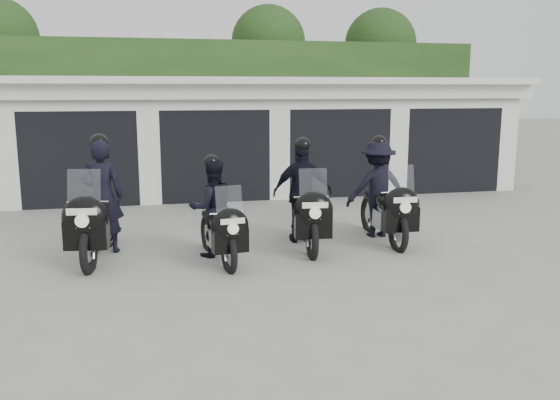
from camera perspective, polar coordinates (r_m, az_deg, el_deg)
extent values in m
plane|color=gray|center=(9.14, -2.22, -6.47)|extent=(80.00, 80.00, 0.00)
cube|color=silver|center=(17.21, -7.34, 6.27)|extent=(16.00, 6.00, 2.80)
cube|color=silver|center=(16.97, -7.40, 11.21)|extent=(16.40, 6.80, 0.16)
cube|color=silver|center=(13.93, -6.22, 10.43)|extent=(16.40, 0.12, 0.40)
cube|color=black|center=(14.39, -6.12, 0.31)|extent=(16.00, 0.06, 0.24)
cube|color=silver|center=(14.64, -24.76, 4.63)|extent=(0.50, 0.50, 2.80)
cube|color=black|center=(15.46, -18.24, 4.22)|extent=(2.60, 2.60, 2.20)
cube|color=silver|center=(14.33, -18.97, 9.33)|extent=(2.60, 0.50, 0.60)
cube|color=silver|center=(14.30, -12.51, 5.23)|extent=(0.50, 0.50, 2.80)
cube|color=black|center=(15.45, -6.70, 4.68)|extent=(2.60, 2.60, 2.20)
cube|color=silver|center=(14.33, -6.39, 9.83)|extent=(2.60, 0.50, 0.60)
cube|color=silver|center=(14.63, -0.22, 5.60)|extent=(0.50, 0.50, 2.80)
cube|color=black|center=(16.06, 4.41, 4.94)|extent=(2.60, 2.60, 2.20)
cube|color=silver|center=(14.98, 5.66, 9.88)|extent=(2.60, 0.50, 0.60)
cube|color=silver|center=(15.58, 11.04, 5.71)|extent=(0.50, 0.50, 2.80)
cube|color=black|center=(17.21, 14.37, 5.03)|extent=(2.60, 2.60, 2.20)
cube|color=silver|center=(16.21, 16.29, 9.57)|extent=(2.60, 0.50, 0.60)
cube|color=silver|center=(17.05, 20.69, 5.64)|extent=(0.50, 0.50, 2.80)
cube|color=#1B3B15|center=(21.16, -8.39, 9.08)|extent=(20.00, 2.00, 4.30)
cylinder|color=black|center=(23.16, -25.02, 7.09)|extent=(0.24, 0.24, 3.30)
sphere|color=#1B3B15|center=(23.11, -1.14, 14.90)|extent=(2.80, 2.80, 2.80)
cylinder|color=black|center=(23.07, -1.11, 8.07)|extent=(0.24, 0.24, 3.30)
sphere|color=#1B3B15|center=(24.40, 9.63, 14.53)|extent=(2.80, 2.80, 2.80)
cylinder|color=black|center=(24.36, 9.43, 8.07)|extent=(0.24, 0.24, 3.30)
torus|color=black|center=(9.27, -17.94, -4.59)|extent=(0.22, 0.80, 0.79)
torus|color=black|center=(10.74, -16.09, -2.44)|extent=(0.22, 0.80, 0.79)
cube|color=#A8A8AD|center=(10.00, -16.94, -2.99)|extent=(0.36, 0.62, 0.34)
cube|color=black|center=(10.02, -16.92, -3.98)|extent=(0.27, 1.40, 0.06)
ellipsoid|color=black|center=(9.75, -17.28, -1.15)|extent=(0.43, 0.66, 0.31)
cube|color=black|center=(10.19, -16.74, -0.50)|extent=(0.36, 0.62, 0.11)
ellipsoid|color=black|center=(9.07, -18.24, -1.65)|extent=(0.72, 0.44, 0.65)
cube|color=black|center=(9.13, -18.15, -3.17)|extent=(0.65, 0.32, 0.43)
cube|color=#B2BFC6|center=(9.02, -18.35, 1.07)|extent=(0.49, 0.19, 0.55)
cylinder|color=silver|center=(9.24, -18.01, -0.19)|extent=(0.60, 0.11, 0.03)
cube|color=white|center=(8.87, -18.56, -1.08)|extent=(0.43, 0.07, 0.10)
cube|color=white|center=(8.94, -18.44, -2.26)|extent=(0.19, 0.04, 0.11)
imported|color=black|center=(10.19, -16.76, 0.34)|extent=(0.74, 0.54, 1.89)
sphere|color=black|center=(10.07, -17.03, 5.31)|extent=(0.29, 0.29, 0.29)
torus|color=black|center=(8.88, -4.93, -5.12)|extent=(0.20, 0.67, 0.66)
torus|color=black|center=(10.10, -6.99, -3.22)|extent=(0.20, 0.67, 0.66)
cube|color=#A8A8AD|center=(9.49, -6.06, -3.71)|extent=(0.31, 0.53, 0.29)
cube|color=black|center=(9.51, -6.02, -4.58)|extent=(0.25, 1.18, 0.05)
ellipsoid|color=black|center=(9.27, -5.85, -2.09)|extent=(0.37, 0.56, 0.26)
cube|color=black|center=(9.64, -6.46, -1.50)|extent=(0.31, 0.53, 0.09)
ellipsoid|color=black|center=(8.71, -4.84, -2.54)|extent=(0.61, 0.38, 0.54)
cube|color=black|center=(8.76, -4.82, -3.87)|extent=(0.55, 0.27, 0.36)
cube|color=#B2BFC6|center=(8.66, -4.93, -0.16)|extent=(0.41, 0.16, 0.46)
cylinder|color=silver|center=(8.84, -5.19, -1.26)|extent=(0.51, 0.10, 0.03)
cube|color=white|center=(8.54, -4.56, -2.05)|extent=(0.36, 0.07, 0.08)
cube|color=white|center=(8.60, -4.60, -3.07)|extent=(0.16, 0.04, 0.09)
imported|color=black|center=(9.63, -6.51, -0.75)|extent=(0.85, 0.71, 1.59)
sphere|color=black|center=(9.51, -6.60, 3.65)|extent=(0.24, 0.24, 0.24)
torus|color=black|center=(9.56, 3.11, -3.74)|extent=(0.19, 0.75, 0.74)
torus|color=black|center=(10.97, 1.82, -1.85)|extent=(0.19, 0.75, 0.74)
cube|color=#A8A8AD|center=(10.26, 2.41, -2.32)|extent=(0.32, 0.58, 0.33)
cube|color=black|center=(10.28, 2.42, -3.23)|extent=(0.22, 1.32, 0.06)
ellipsoid|color=black|center=(10.02, 2.57, -0.61)|extent=(0.39, 0.62, 0.29)
cube|color=black|center=(10.44, 2.19, -0.04)|extent=(0.32, 0.58, 0.10)
ellipsoid|color=black|center=(9.37, 3.22, -1.03)|extent=(0.67, 0.40, 0.61)
cube|color=black|center=(9.42, 3.20, -2.42)|extent=(0.61, 0.28, 0.41)
cube|color=#B2BFC6|center=(9.33, 3.21, 1.45)|extent=(0.46, 0.16, 0.52)
cylinder|color=silver|center=(9.54, 3.02, 0.29)|extent=(0.57, 0.09, 0.03)
cube|color=white|center=(9.18, 3.41, -0.50)|extent=(0.41, 0.06, 0.09)
cube|color=white|center=(9.25, 3.36, -1.58)|extent=(0.18, 0.03, 0.10)
imported|color=black|center=(10.44, 2.18, 0.73)|extent=(1.10, 0.70, 1.78)
sphere|color=black|center=(10.33, 2.22, 5.31)|extent=(0.27, 0.27, 0.27)
torus|color=black|center=(10.17, 11.30, -3.06)|extent=(0.13, 0.74, 0.74)
torus|color=black|center=(11.50, 8.54, -1.38)|extent=(0.13, 0.74, 0.74)
cube|color=#A8A8AD|center=(10.83, 9.81, -1.78)|extent=(0.28, 0.56, 0.33)
cube|color=black|center=(10.85, 9.82, -2.64)|extent=(0.11, 1.32, 0.06)
ellipsoid|color=black|center=(10.60, 10.20, -0.15)|extent=(0.34, 0.59, 0.29)
cube|color=black|center=(11.00, 9.38, 0.37)|extent=(0.28, 0.56, 0.10)
ellipsoid|color=black|center=(9.99, 11.58, -0.50)|extent=(0.65, 0.35, 0.61)
cube|color=black|center=(10.04, 11.53, -1.81)|extent=(0.59, 0.24, 0.41)
cube|color=#B2BFC6|center=(9.95, 11.60, 1.83)|extent=(0.45, 0.13, 0.52)
cylinder|color=silver|center=(10.14, 11.18, 0.73)|extent=(0.57, 0.04, 0.03)
cube|color=white|center=(9.81, 11.99, 0.00)|extent=(0.41, 0.02, 0.09)
cube|color=white|center=(9.88, 11.88, -1.01)|extent=(0.18, 0.02, 0.10)
imported|color=black|center=(11.00, 9.37, 1.11)|extent=(1.17, 0.62, 1.78)
sphere|color=black|center=(10.89, 9.50, 5.45)|extent=(0.27, 0.27, 0.27)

